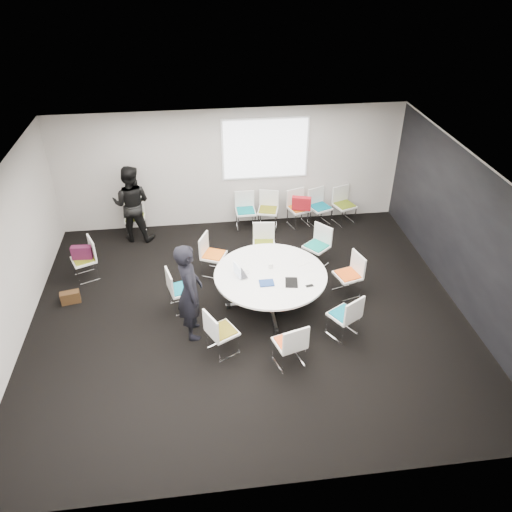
{
  "coord_description": "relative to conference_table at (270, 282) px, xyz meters",
  "views": [
    {
      "loc": [
        -0.75,
        -7.2,
        6.09
      ],
      "look_at": [
        0.2,
        0.4,
        1.0
      ],
      "focal_mm": 35.0,
      "sensor_mm": 36.0,
      "label": 1
    }
  ],
  "objects": [
    {
      "name": "papers_right",
      "position": [
        0.64,
        0.31,
        0.21
      ],
      "size": [
        0.36,
        0.33,
        0.0
      ],
      "primitive_type": "cube",
      "rotation": [
        0.0,
        0.0,
        0.48
      ],
      "color": "white",
      "rests_on": "conference_table"
    },
    {
      "name": "laptop",
      "position": [
        -0.49,
        0.04,
        0.22
      ],
      "size": [
        0.29,
        0.37,
        0.03
      ],
      "primitive_type": "imported",
      "rotation": [
        0.0,
        0.0,
        1.83
      ],
      "color": "#333338",
      "rests_on": "conference_table"
    },
    {
      "name": "conference_table",
      "position": [
        0.0,
        0.0,
        0.0
      ],
      "size": [
        2.09,
        2.09,
        0.73
      ],
      "color": "silver",
      "rests_on": "ground"
    },
    {
      "name": "chair_back_a",
      "position": [
        -0.15,
        2.98,
        -0.25
      ],
      "size": [
        0.47,
        0.46,
        0.88
      ],
      "rotation": [
        0.0,
        0.0,
        3.16
      ],
      "color": "silver",
      "rests_on": "ground"
    },
    {
      "name": "papers_front",
      "position": [
        0.78,
        -0.19,
        0.21
      ],
      "size": [
        0.3,
        0.21,
        0.0
      ],
      "primitive_type": "cube",
      "rotation": [
        0.0,
        0.0,
        0.0
      ],
      "color": "white",
      "rests_on": "conference_table"
    },
    {
      "name": "laptop_lid",
      "position": [
        -0.62,
        -0.0,
        0.34
      ],
      "size": [
        0.11,
        0.29,
        0.22
      ],
      "primitive_type": "cube",
      "rotation": [
        0.0,
        0.0,
        1.9
      ],
      "color": "silver",
      "rests_on": "conference_table"
    },
    {
      "name": "chair_ring_b",
      "position": [
        1.18,
        1.24,
        -0.25
      ],
      "size": [
        0.64,
        0.64,
        0.88
      ],
      "rotation": [
        0.0,
        0.0,
        2.26
      ],
      "color": "silver",
      "rests_on": "ground"
    },
    {
      "name": "chair_ring_f",
      "position": [
        -0.99,
        -1.15,
        -0.25
      ],
      "size": [
        0.61,
        0.62,
        0.88
      ],
      "rotation": [
        0.0,
        0.0,
        5.2
      ],
      "color": "silver",
      "rests_on": "ground"
    },
    {
      "name": "person_main",
      "position": [
        -1.48,
        -0.61,
        0.4
      ],
      "size": [
        0.51,
        0.71,
        1.84
      ],
      "primitive_type": "imported",
      "rotation": [
        0.0,
        0.0,
        1.68
      ],
      "color": "black",
      "rests_on": "ground"
    },
    {
      "name": "chair_ring_h",
      "position": [
        1.15,
        -1.0,
        -0.25
      ],
      "size": [
        0.63,
        0.62,
        0.88
      ],
      "rotation": [
        0.0,
        0.0,
        6.82
      ],
      "color": "silver",
      "rests_on": "ground"
    },
    {
      "name": "phone",
      "position": [
        0.63,
        -0.46,
        0.21
      ],
      "size": [
        0.15,
        0.09,
        0.01
      ],
      "primitive_type": "cube",
      "rotation": [
        0.0,
        0.0,
        0.17
      ],
      "color": "black",
      "rests_on": "conference_table"
    },
    {
      "name": "chair_back_b",
      "position": [
        0.39,
        2.95,
        -0.25
      ],
      "size": [
        0.56,
        0.55,
        0.88
      ],
      "rotation": [
        0.0,
        0.0,
        2.88
      ],
      "color": "silver",
      "rests_on": "ground"
    },
    {
      "name": "tablet_folio",
      "position": [
        -0.12,
        -0.3,
        0.22
      ],
      "size": [
        0.26,
        0.2,
        0.03
      ],
      "primitive_type": "cube",
      "rotation": [
        0.0,
        0.0,
        0.01
      ],
      "color": "navy",
      "rests_on": "conference_table"
    },
    {
      "name": "notebook_black",
      "position": [
        0.33,
        -0.33,
        0.22
      ],
      "size": [
        0.26,
        0.33,
        0.02
      ],
      "primitive_type": "cube",
      "rotation": [
        0.0,
        0.0,
        -0.16
      ],
      "color": "black",
      "rests_on": "conference_table"
    },
    {
      "name": "chair_back_d",
      "position": [
        1.64,
        2.95,
        -0.25
      ],
      "size": [
        0.6,
        0.59,
        0.88
      ],
      "rotation": [
        0.0,
        0.0,
        3.53
      ],
      "color": "silver",
      "rests_on": "ground"
    },
    {
      "name": "maroon_bag",
      "position": [
        -3.62,
        1.34,
        0.1
      ],
      "size": [
        0.41,
        0.16,
        0.28
      ],
      "primitive_type": "cube",
      "rotation": [
        0.0,
        0.0,
        -0.05
      ],
      "color": "#48132E",
      "rests_on": "chair_spare_left"
    },
    {
      "name": "cup",
      "position": [
        0.03,
        0.18,
        0.25
      ],
      "size": [
        0.08,
        0.08,
        0.09
      ],
      "primitive_type": "cylinder",
      "color": "white",
      "rests_on": "conference_table"
    },
    {
      "name": "room_shell",
      "position": [
        -0.35,
        -0.19,
        0.88
      ],
      "size": [
        8.08,
        7.08,
        2.88
      ],
      "color": "black",
      "rests_on": "ground"
    },
    {
      "name": "chair_ring_a",
      "position": [
        1.55,
        0.15,
        -0.25
      ],
      "size": [
        0.56,
        0.56,
        0.88
      ],
      "rotation": [
        0.0,
        0.0,
        1.84
      ],
      "color": "silver",
      "rests_on": "ground"
    },
    {
      "name": "chair_ring_d",
      "position": [
        -1.01,
        1.18,
        -0.25
      ],
      "size": [
        0.59,
        0.6,
        0.88
      ],
      "rotation": [
        0.0,
        0.0,
        4.3
      ],
      "color": "silver",
      "rests_on": "ground"
    },
    {
      "name": "red_jacket",
      "position": [
        1.14,
        2.72,
        0.18
      ],
      "size": [
        0.47,
        0.28,
        0.36
      ],
      "primitive_type": "cube",
      "rotation": [
        0.17,
        0.0,
        -0.29
      ],
      "color": "#AB151E",
      "rests_on": "chair_back_c"
    },
    {
      "name": "projection_screen",
      "position": [
        0.36,
        3.27,
        1.33
      ],
      "size": [
        1.9,
        0.03,
        1.35
      ],
      "primitive_type": "cube",
      "color": "white",
      "rests_on": "room_shell"
    },
    {
      "name": "chair_person_back",
      "position": [
        -2.72,
        2.98,
        -0.25
      ],
      "size": [
        0.47,
        0.46,
        0.88
      ],
      "rotation": [
        0.0,
        0.0,
        3.16
      ],
      "color": "silver",
      "rests_on": "ground"
    },
    {
      "name": "brown_bag",
      "position": [
        -3.8,
        0.54,
        -0.4
      ],
      "size": [
        0.39,
        0.23,
        0.24
      ],
      "primitive_type": "cube",
      "rotation": [
        0.0,
        0.0,
        0.21
      ],
      "color": "#392412",
      "rests_on": "ground"
    },
    {
      "name": "chair_spare_left",
      "position": [
        -3.61,
        1.35,
        -0.25
      ],
      "size": [
        0.59,
        0.6,
        0.88
      ],
      "rotation": [
        0.0,
        0.0,
        1.98
      ],
      "color": "silver",
      "rests_on": "ground"
    },
    {
      "name": "chair_back_e",
      "position": [
        2.26,
        2.97,
        -0.25
      ],
      "size": [
        0.58,
        0.58,
        0.88
      ],
      "rotation": [
        0.0,
        0.0,
        3.48
      ],
      "color": "silver",
      "rests_on": "ground"
    },
    {
      "name": "chair_ring_g",
      "position": [
        0.09,
        -1.56,
        -0.25
      ],
      "size": [
        0.57,
        0.56,
        0.88
      ],
      "rotation": [
        0.0,
        0.0,
        6.57
      ],
      "color": "silver",
      "rests_on": "ground"
    },
    {
      "name": "person_back",
      "position": [
        -2.72,
        2.81,
        0.37
      ],
      "size": [
        0.98,
        0.83,
        1.79
      ],
      "primitive_type": "imported",
      "rotation": [
        0.0,
        0.0,
        2.95
      ],
      "color": "black",
      "rests_on": "ground"
    },
    {
      "name": "chair_back_c",
      "position": [
        1.13,
        2.95,
        -0.25
      ],
      "size": [
        0.58,
        0.57,
        0.88
      ],
      "rotation": [
        0.0,
        0.0,
        3.46
      ],
      "color": "silver",
      "rests_on": "ground"
    },
    {
      "name": "chair_ring_c",
      "position": [
        0.08,
        1.44,
        -0.25
      ],
      "size": [
        0.51,
        0.5,
        0.88
      ],
      "rotation": [
        0.0,
        0.0,
        3.03
      ],
      "color": "silver",
      "rests_on": "ground"
    },
    {
      "name": "chair_ring_e",
      "position": [
        -1.67,
        0.1,
        -0.25
      ],
      "size": [
        0.55,
        0.56,
        0.88
      ],
      "rotation": [
        0.0,
        0.0,
        4.98
      ],
      "color": "silver",
      "rests_on": "ground"
    }
  ]
}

